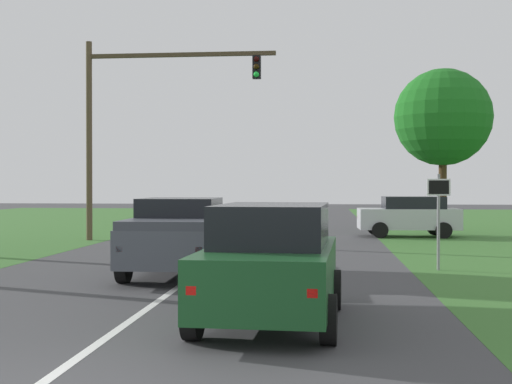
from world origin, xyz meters
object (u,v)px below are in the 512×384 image
Objects in this scene: red_suv_near at (272,261)px; keep_moving_sign at (439,209)px; pickup_truck_lead at (182,235)px; oak_tree_right at (443,118)px; crossing_suv_far at (409,215)px; traffic_light at (136,109)px.

keep_moving_sign is at bearing 61.79° from red_suv_near.
keep_moving_sign reaches higher than pickup_truck_lead.
red_suv_near is 21.58m from oak_tree_right.
oak_tree_right is at bearing 58.54° from pickup_truck_lead.
keep_moving_sign is 0.34× the size of oak_tree_right.
keep_moving_sign is 11.61m from crossing_suv_far.
red_suv_near reaches higher than crossing_suv_far.
traffic_light is (-3.95, 9.97, 4.31)m from pickup_truck_lead.
red_suv_near is 19.30m from crossing_suv_far.
red_suv_near is 1.05× the size of crossing_suv_far.
oak_tree_right is at bearing 19.53° from traffic_light.
keep_moving_sign is (10.51, -8.49, -3.67)m from traffic_light.
pickup_truck_lead is 17.55m from oak_tree_right.
crossing_suv_far is at bearing 15.39° from traffic_light.
oak_tree_right reaches higher than keep_moving_sign.
keep_moving_sign is at bearing -38.92° from traffic_light.
red_suv_near is 8.19m from keep_moving_sign.
pickup_truck_lead is (-2.71, 5.71, -0.03)m from red_suv_near.
oak_tree_right is at bearing 73.02° from red_suv_near.
red_suv_near reaches higher than pickup_truck_lead.
red_suv_near is 6.32m from pickup_truck_lead.
oak_tree_right is (12.83, 4.55, -0.04)m from traffic_light.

